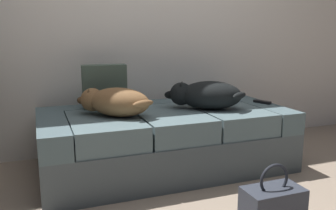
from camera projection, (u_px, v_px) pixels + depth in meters
name	position (u px, v px, depth m)	size (l,w,h in m)	color
couch	(166.00, 139.00, 2.77)	(1.88, 0.92, 0.47)	#475257
dog_tan	(114.00, 102.00, 2.52)	(0.54, 0.48, 0.21)	olive
dog_dark	(205.00, 95.00, 2.75)	(0.61, 0.47, 0.22)	black
tv_remote	(262.00, 102.00, 2.99)	(0.04, 0.15, 0.02)	black
throw_pillow	(105.00, 86.00, 2.79)	(0.34, 0.12, 0.34)	#435549
handbag	(272.00, 208.00, 1.90)	(0.32, 0.18, 0.38)	#313641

